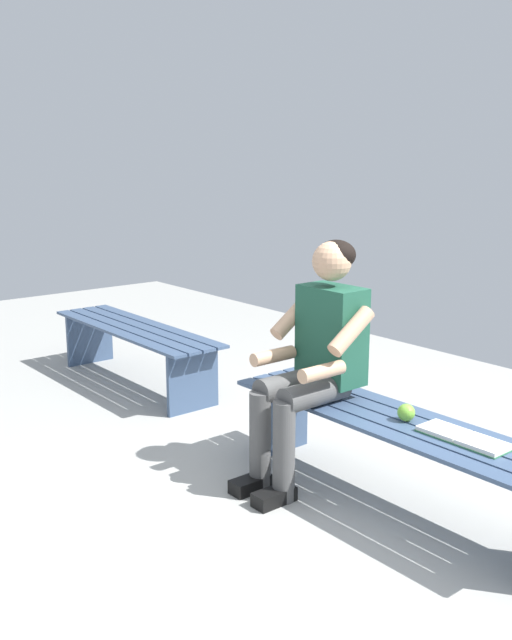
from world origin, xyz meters
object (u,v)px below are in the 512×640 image
at_px(person_seated, 314,353).
at_px(bench_near, 393,438).
at_px(apple, 406,412).
at_px(book_open, 463,438).
at_px(bench_far, 135,340).

bearing_deg(person_seated, bench_near, -167.44).
xyz_separation_m(apple, book_open, (-0.31, -0.01, -0.03)).
distance_m(person_seated, book_open, 0.86).
relative_size(bench_far, apple, 20.66).
xyz_separation_m(person_seated, book_open, (-0.81, -0.12, -0.23)).
height_order(bench_near, book_open, book_open).
distance_m(person_seated, apple, 0.55).
distance_m(bench_near, bench_far, 2.43).
relative_size(bench_near, apple, 22.42).
height_order(bench_far, person_seated, person_seated).
bearing_deg(bench_far, bench_near, 180.00).
relative_size(bench_near, book_open, 4.53).
bearing_deg(person_seated, book_open, -171.33).
height_order(bench_far, apple, apple).
height_order(person_seated, apple, person_seated).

